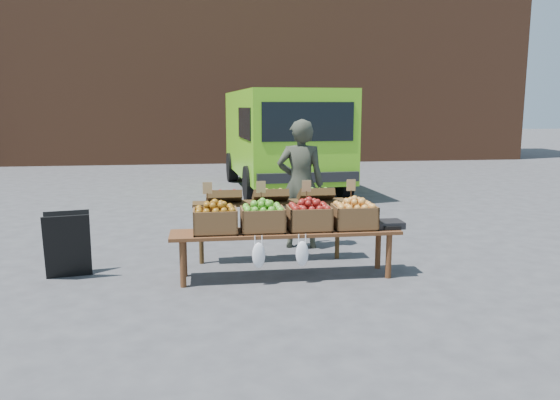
{
  "coord_description": "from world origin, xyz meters",
  "views": [
    {
      "loc": [
        -0.07,
        -6.45,
        2.01
      ],
      "look_at": [
        0.87,
        0.24,
        0.85
      ],
      "focal_mm": 35.0,
      "sensor_mm": 36.0,
      "label": 1
    }
  ],
  "objects": [
    {
      "name": "display_bench",
      "position": [
        0.87,
        -0.26,
        0.28
      ],
      "size": [
        2.7,
        0.56,
        0.57
      ],
      "primitive_type": null,
      "color": "#552F18",
      "rests_on": "ground"
    },
    {
      "name": "crate_golden_apples",
      "position": [
        0.05,
        -0.26,
        0.71
      ],
      "size": [
        0.5,
        0.4,
        0.28
      ],
      "primitive_type": null,
      "color": "#AA6614",
      "rests_on": "display_bench"
    },
    {
      "name": "crate_russet_pears",
      "position": [
        0.6,
        -0.26,
        0.71
      ],
      "size": [
        0.5,
        0.4,
        0.28
      ],
      "primitive_type": null,
      "color": "#4F9B27",
      "rests_on": "display_bench"
    },
    {
      "name": "chalkboard_sign",
      "position": [
        -1.69,
        0.12,
        0.39
      ],
      "size": [
        0.56,
        0.38,
        0.79
      ],
      "primitive_type": null,
      "rotation": [
        0.0,
        0.0,
        0.19
      ],
      "color": "black",
      "rests_on": "ground"
    },
    {
      "name": "weighing_scale",
      "position": [
        2.12,
        -0.26,
        0.61
      ],
      "size": [
        0.34,
        0.3,
        0.08
      ],
      "primitive_type": "cube",
      "color": "black",
      "rests_on": "display_bench"
    },
    {
      "name": "back_table",
      "position": [
        0.78,
        0.46,
        0.52
      ],
      "size": [
        2.1,
        0.44,
        1.04
      ],
      "primitive_type": null,
      "color": "#3F2B13",
      "rests_on": "ground"
    },
    {
      "name": "delivery_van",
      "position": [
        1.84,
        6.74,
        1.19
      ],
      "size": [
        2.77,
        5.45,
        2.38
      ],
      "primitive_type": null,
      "rotation": [
        0.0,
        0.0,
        0.06
      ],
      "color": "#6FCE1C",
      "rests_on": "ground"
    },
    {
      "name": "ground",
      "position": [
        0.0,
        0.0,
        0.0
      ],
      "size": [
        80.0,
        80.0,
        0.0
      ],
      "primitive_type": "plane",
      "color": "#414144"
    },
    {
      "name": "brick_building",
      "position": [
        0.0,
        15.0,
        5.0
      ],
      "size": [
        24.0,
        4.0,
        10.0
      ],
      "primitive_type": "cube",
      "color": "brown",
      "rests_on": "ground"
    },
    {
      "name": "crate_green_apples",
      "position": [
        1.7,
        -0.26,
        0.71
      ],
      "size": [
        0.5,
        0.4,
        0.28
      ],
      "primitive_type": null,
      "color": "#B98920",
      "rests_on": "display_bench"
    },
    {
      "name": "vendor",
      "position": [
        1.29,
        1.12,
        0.92
      ],
      "size": [
        0.74,
        0.55,
        1.84
      ],
      "primitive_type": "imported",
      "rotation": [
        0.0,
        0.0,
        2.97
      ],
      "color": "#32362A",
      "rests_on": "ground"
    },
    {
      "name": "crate_red_apples",
      "position": [
        1.15,
        -0.26,
        0.71
      ],
      "size": [
        0.5,
        0.4,
        0.28
      ],
      "primitive_type": null,
      "color": "#6E040A",
      "rests_on": "display_bench"
    }
  ]
}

